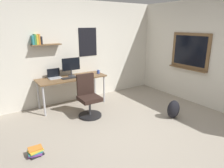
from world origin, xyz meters
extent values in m
plane|color=#9E9384|center=(0.00, 0.00, 0.00)|extent=(5.20, 5.20, 0.00)
cube|color=silver|center=(0.00, 2.45, 1.30)|extent=(5.00, 0.10, 2.60)
cube|color=brown|center=(-0.84, 2.30, 1.55)|extent=(0.68, 0.20, 0.02)
cube|color=black|center=(0.29, 2.39, 1.55)|extent=(0.52, 0.01, 0.74)
cube|color=teal|center=(-1.13, 2.33, 1.66)|extent=(0.04, 0.14, 0.20)
cube|color=#3D934C|center=(-1.08, 2.33, 1.68)|extent=(0.03, 0.14, 0.23)
cube|color=gold|center=(-1.04, 2.33, 1.67)|extent=(0.04, 0.14, 0.22)
cube|color=orange|center=(-0.99, 2.33, 1.68)|extent=(0.03, 0.14, 0.23)
cube|color=black|center=(-0.95, 2.33, 1.65)|extent=(0.04, 0.14, 0.18)
cube|color=silver|center=(2.45, 0.00, 1.30)|extent=(0.10, 5.00, 2.60)
cube|color=brown|center=(2.38, 0.72, 1.35)|extent=(0.04, 1.10, 0.90)
cube|color=black|center=(2.37, 0.72, 1.35)|extent=(0.01, 0.94, 0.76)
cube|color=brown|center=(2.34, 0.72, 0.89)|extent=(0.12, 1.10, 0.03)
cube|color=brown|center=(-0.36, 2.06, 0.73)|extent=(1.69, 0.62, 0.03)
cylinder|color=#B7B7BC|center=(-1.14, 1.81, 0.36)|extent=(0.04, 0.04, 0.71)
cylinder|color=#B7B7BC|center=(0.43, 1.81, 0.36)|extent=(0.04, 0.04, 0.71)
cylinder|color=#B7B7BC|center=(-1.14, 2.31, 0.36)|extent=(0.04, 0.04, 0.71)
cylinder|color=#B7B7BC|center=(0.43, 2.31, 0.36)|extent=(0.04, 0.04, 0.71)
cylinder|color=black|center=(-0.30, 1.24, 0.02)|extent=(0.52, 0.52, 0.04)
cylinder|color=#4C4C51|center=(-0.30, 1.24, 0.21)|extent=(0.05, 0.05, 0.34)
cube|color=black|center=(-0.30, 1.24, 0.42)|extent=(0.44, 0.44, 0.09)
cube|color=black|center=(-0.29, 1.44, 0.71)|extent=(0.40, 0.09, 0.48)
cube|color=#ADAFB5|center=(-0.74, 2.17, 0.75)|extent=(0.31, 0.21, 0.02)
cube|color=black|center=(-0.74, 2.27, 0.87)|extent=(0.31, 0.01, 0.21)
cylinder|color=#38383D|center=(-0.32, 2.17, 0.75)|extent=(0.17, 0.17, 0.01)
cylinder|color=#38383D|center=(-0.32, 2.17, 0.83)|extent=(0.03, 0.03, 0.14)
cube|color=black|center=(-0.32, 2.16, 1.05)|extent=(0.46, 0.02, 0.31)
cube|color=black|center=(-0.44, 1.98, 0.76)|extent=(0.37, 0.13, 0.02)
ellipsoid|color=#262628|center=(-0.16, 1.98, 0.76)|extent=(0.10, 0.06, 0.03)
cylinder|color=#334CA5|center=(0.39, 2.03, 0.79)|extent=(0.08, 0.08, 0.09)
ellipsoid|color=black|center=(1.20, 0.14, 0.20)|extent=(0.32, 0.22, 0.41)
cube|color=black|center=(-1.68, 0.44, 0.01)|extent=(0.23, 0.18, 0.03)
cube|color=#7A3D99|center=(-1.69, 0.44, 0.05)|extent=(0.24, 0.19, 0.03)
cube|color=teal|center=(-1.70, 0.44, 0.07)|extent=(0.21, 0.15, 0.02)
cube|color=gold|center=(-1.68, 0.44, 0.10)|extent=(0.24, 0.19, 0.03)
cube|color=orange|center=(-1.68, 0.46, 0.12)|extent=(0.22, 0.16, 0.02)
camera|label=1|loc=(-2.18, -2.50, 2.01)|focal=32.10mm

